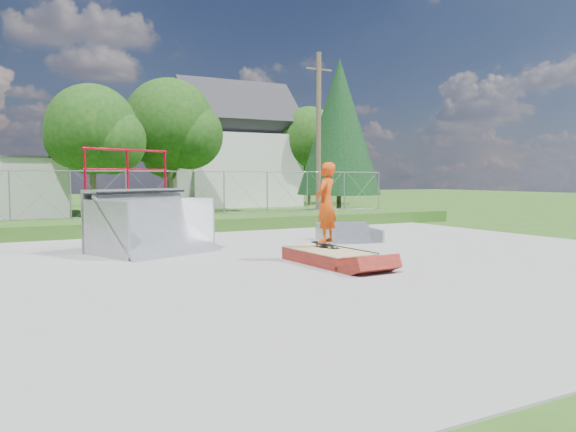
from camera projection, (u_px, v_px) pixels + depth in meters
name	position (u px, v px, depth m)	size (l,w,h in m)	color
ground	(312.00, 264.00, 13.22)	(120.00, 120.00, 0.00)	#2C5117
concrete_pad	(312.00, 264.00, 13.22)	(20.00, 16.00, 0.04)	#9B9C99
grass_berm	(186.00, 224.00, 21.55)	(24.00, 3.00, 0.50)	#2C5117
grind_box	(328.00, 257.00, 13.19)	(1.25, 2.42, 0.35)	maroon
quarter_pipe	(154.00, 201.00, 15.01)	(2.84, 2.40, 2.84)	#9B9DA3
flat_bank_ramp	(349.00, 234.00, 17.81)	(1.71, 1.83, 0.53)	#9B9DA3
skateboard	(326.00, 246.00, 13.59)	(0.22, 0.80, 0.02)	black
skater	(326.00, 206.00, 13.52)	(0.71, 0.46, 1.94)	#CE420D
chain_link_fence	(177.00, 193.00, 22.34)	(20.00, 0.06, 1.80)	gray
gable_house	(234.00, 152.00, 40.04)	(8.40, 6.08, 8.94)	silver
utility_pole	(319.00, 137.00, 27.03)	(0.24, 0.24, 8.00)	brown
tree_left_near	(98.00, 133.00, 27.76)	(4.76, 4.48, 6.65)	brown
tree_center	(175.00, 127.00, 31.60)	(5.44, 5.12, 7.60)	brown
tree_right_far	(313.00, 143.00, 40.57)	(5.10, 4.80, 7.12)	brown
tree_back_mid	(175.00, 155.00, 39.90)	(4.08, 3.84, 5.70)	brown
conifer_tree	(339.00, 127.00, 33.48)	(5.04, 5.04, 9.10)	brown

